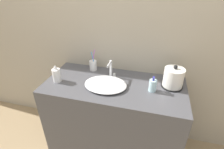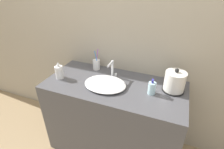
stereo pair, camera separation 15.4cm
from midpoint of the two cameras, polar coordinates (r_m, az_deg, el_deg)
name	(u,v)px [view 2 (the right image)]	position (r m, az deg, el deg)	size (l,w,h in m)	color
wall_back	(127,22)	(1.68, 7.60, 16.70)	(6.00, 0.04, 2.60)	#ADA38E
vanity_counter	(114,117)	(1.84, 3.06, -13.92)	(1.28, 0.59, 0.81)	#4C4C51
sink_basin	(105,84)	(1.56, 0.59, -3.17)	(0.38, 0.30, 0.04)	white
faucet	(112,69)	(1.65, 2.80, 1.83)	(0.06, 0.12, 0.17)	silver
electric_kettle	(175,82)	(1.58, 22.42, -2.43)	(0.19, 0.19, 0.21)	black
toothbrush_cup	(96,64)	(1.82, -2.71, 3.27)	(0.07, 0.07, 0.23)	silver
lotion_bottle	(152,88)	(1.49, 15.79, -4.38)	(0.06, 0.06, 0.14)	silver
shampoo_bottle	(59,72)	(1.70, -14.40, 0.76)	(0.07, 0.07, 0.17)	white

